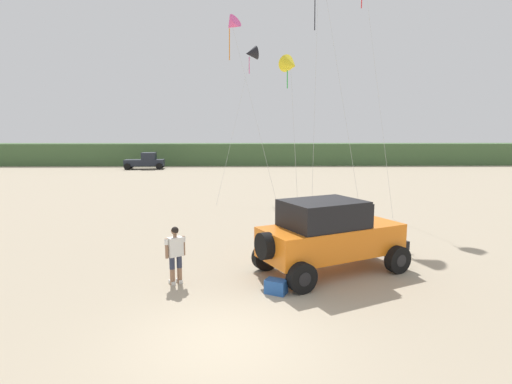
% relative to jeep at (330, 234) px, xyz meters
% --- Properties ---
extents(ground_plane, '(220.00, 220.00, 0.00)m').
position_rel_jeep_xyz_m(ground_plane, '(-3.00, -4.15, -1.20)').
color(ground_plane, tan).
extents(dune_ridge, '(90.00, 6.18, 2.88)m').
position_rel_jeep_xyz_m(dune_ridge, '(-6.91, 44.44, 0.24)').
color(dune_ridge, '#426038').
rests_on(dune_ridge, ground_plane).
extents(jeep, '(5.00, 4.01, 2.26)m').
position_rel_jeep_xyz_m(jeep, '(0.00, 0.00, 0.00)').
color(jeep, orange).
rests_on(jeep, ground_plane).
extents(person_watching, '(0.54, 0.45, 1.67)m').
position_rel_jeep_xyz_m(person_watching, '(-4.56, -0.91, -0.26)').
color(person_watching, '#8C664C').
rests_on(person_watching, ground_plane).
extents(cooler_box, '(0.66, 0.57, 0.38)m').
position_rel_jeep_xyz_m(cooler_box, '(-1.76, -1.69, -1.01)').
color(cooler_box, '#23519E').
rests_on(cooler_box, ground_plane).
extents(distant_pickup, '(4.73, 2.69, 1.98)m').
position_rel_jeep_xyz_m(distant_pickup, '(-14.78, 37.08, -0.26)').
color(distant_pickup, '#1E232D').
rests_on(distant_pickup, ground_plane).
extents(kite_white_parafoil, '(3.11, 5.75, 11.02)m').
position_rel_jeep_xyz_m(kite_white_parafoil, '(-3.37, 12.17, 9.19)').
color(kite_white_parafoil, '#E04C93').
rests_on(kite_white_parafoil, ground_plane).
extents(kite_black_sled, '(2.69, 6.40, 10.44)m').
position_rel_jeep_xyz_m(kite_black_sled, '(-2.22, 17.35, 8.60)').
color(kite_black_sled, black).
rests_on(kite_black_sled, ground_plane).
extents(kite_yellow_diamond, '(1.26, 2.88, 8.19)m').
position_rel_jeep_xyz_m(kite_yellow_diamond, '(-0.38, 8.49, 6.38)').
color(kite_yellow_diamond, yellow).
rests_on(kite_yellow_diamond, ground_plane).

